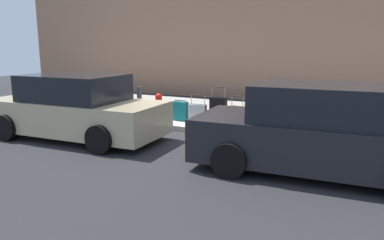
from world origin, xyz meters
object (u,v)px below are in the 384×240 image
object	(u,v)px
suitcase_olive_3	(237,116)
parked_car_beige_1	(76,109)
suitcase_navy_0	(301,119)
fire_hydrant	(159,105)
bollard_post	(139,102)
suitcase_black_4	(218,111)
suitcase_red_2	(256,118)
suitcase_teal_6	(180,111)
parked_car_charcoal_0	(320,132)
suitcase_silver_5	(198,113)
suitcase_maroon_1	(279,117)

from	to	relation	value
suitcase_olive_3	parked_car_beige_1	size ratio (longest dim) A/B	0.18
suitcase_navy_0	parked_car_beige_1	distance (m)	5.67
fire_hydrant	bollard_post	size ratio (longest dim) A/B	0.80
bollard_post	suitcase_black_4	bearing A→B (deg)	-176.60
suitcase_red_2	suitcase_teal_6	distance (m)	2.26
suitcase_olive_3	parked_car_charcoal_0	size ratio (longest dim) A/B	0.18
suitcase_black_4	suitcase_silver_5	xyz separation A→B (m)	(0.59, 0.07, -0.11)
suitcase_black_4	suitcase_teal_6	bearing A→B (deg)	1.04
suitcase_olive_3	suitcase_black_4	distance (m)	0.56
suitcase_teal_6	bollard_post	size ratio (longest dim) A/B	0.64
suitcase_maroon_1	suitcase_red_2	size ratio (longest dim) A/B	1.17
suitcase_maroon_1	suitcase_red_2	bearing A→B (deg)	4.69
suitcase_olive_3	suitcase_teal_6	distance (m)	1.72
suitcase_navy_0	suitcase_maroon_1	distance (m)	0.56
suitcase_black_4	suitcase_teal_6	distance (m)	1.18
suitcase_navy_0	parked_car_beige_1	size ratio (longest dim) A/B	0.20
parked_car_beige_1	suitcase_red_2	bearing A→B (deg)	-147.75
suitcase_silver_5	suitcase_black_4	bearing A→B (deg)	-173.50
suitcase_navy_0	suitcase_silver_5	world-z (taller)	suitcase_navy_0
suitcase_black_4	bollard_post	world-z (taller)	suitcase_black_4
suitcase_teal_6	parked_car_beige_1	xyz separation A→B (m)	(1.66, 2.47, 0.33)
fire_hydrant	bollard_post	xyz separation A→B (m)	(0.59, 0.15, 0.08)
suitcase_teal_6	bollard_post	world-z (taller)	bollard_post
parked_car_beige_1	suitcase_teal_6	bearing A→B (deg)	-123.87
suitcase_red_2	parked_car_beige_1	bearing A→B (deg)	32.25
suitcase_black_4	parked_car_beige_1	world-z (taller)	parked_car_beige_1
bollard_post	suitcase_navy_0	bearing A→B (deg)	-177.87
suitcase_navy_0	suitcase_silver_5	xyz separation A→B (m)	(2.84, 0.09, -0.07)
parked_car_charcoal_0	bollard_post	bearing A→B (deg)	-23.00
suitcase_olive_3	fire_hydrant	world-z (taller)	suitcase_olive_3
suitcase_red_2	parked_car_charcoal_0	distance (m)	3.15
suitcase_navy_0	parked_car_charcoal_0	distance (m)	2.64
suitcase_olive_3	parked_car_beige_1	bearing A→B (deg)	36.72
suitcase_navy_0	suitcase_red_2	world-z (taller)	suitcase_navy_0
suitcase_silver_5	parked_car_beige_1	bearing A→B (deg)	47.23
suitcase_black_4	suitcase_silver_5	distance (m)	0.60
bollard_post	parked_car_charcoal_0	size ratio (longest dim) A/B	0.20
suitcase_red_2	suitcase_black_4	distance (m)	1.10
suitcase_black_4	fire_hydrant	xyz separation A→B (m)	(1.92, -0.00, 0.02)
suitcase_silver_5	parked_car_beige_1	xyz separation A→B (m)	(2.24, 2.42, 0.34)
suitcase_maroon_1	fire_hydrant	size ratio (longest dim) A/B	1.25
suitcase_silver_5	bollard_post	xyz separation A→B (m)	(1.92, 0.08, 0.20)
suitcase_navy_0	bollard_post	distance (m)	4.76
suitcase_maroon_1	suitcase_olive_3	size ratio (longest dim) A/B	1.13
suitcase_red_2	parked_car_charcoal_0	xyz separation A→B (m)	(-1.91, 2.47, 0.36)
suitcase_silver_5	suitcase_teal_6	size ratio (longest dim) A/B	1.34
fire_hydrant	parked_car_charcoal_0	bearing A→B (deg)	153.17
suitcase_teal_6	parked_car_beige_1	size ratio (longest dim) A/B	0.13
suitcase_olive_3	bollard_post	size ratio (longest dim) A/B	0.89
suitcase_olive_3	parked_car_beige_1	distance (m)	4.22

